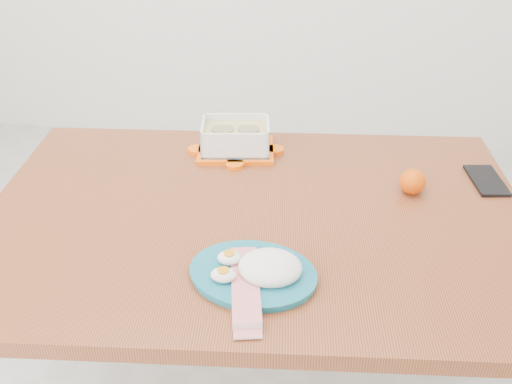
# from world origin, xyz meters

# --- Properties ---
(ground) EXTENTS (3.50, 3.50, 0.00)m
(ground) POSITION_xyz_m (0.00, 0.00, 0.00)
(ground) COLOR #B7B7B2
(ground) RESTS_ON ground
(dining_table) EXTENTS (1.39, 0.98, 0.75)m
(dining_table) POSITION_xyz_m (0.14, -0.12, 0.66)
(dining_table) COLOR brown
(dining_table) RESTS_ON ground
(food_container) EXTENTS (0.23, 0.19, 0.09)m
(food_container) POSITION_xyz_m (0.04, 0.18, 0.80)
(food_container) COLOR #FF5E07
(food_container) RESTS_ON dining_table
(orange_fruit) EXTENTS (0.07, 0.07, 0.07)m
(orange_fruit) POSITION_xyz_m (0.52, 0.02, 0.78)
(orange_fruit) COLOR #F16604
(orange_fruit) RESTS_ON dining_table
(rice_plate) EXTENTS (0.30, 0.30, 0.07)m
(rice_plate) POSITION_xyz_m (0.17, -0.36, 0.77)
(rice_plate) COLOR #16687D
(rice_plate) RESTS_ON dining_table
(candy_bar) EXTENTS (0.09, 0.23, 0.02)m
(candy_bar) POSITION_xyz_m (0.15, -0.40, 0.76)
(candy_bar) COLOR red
(candy_bar) RESTS_ON dining_table
(smartphone) EXTENTS (0.10, 0.16, 0.01)m
(smartphone) POSITION_xyz_m (0.73, 0.10, 0.75)
(smartphone) COLOR black
(smartphone) RESTS_ON dining_table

